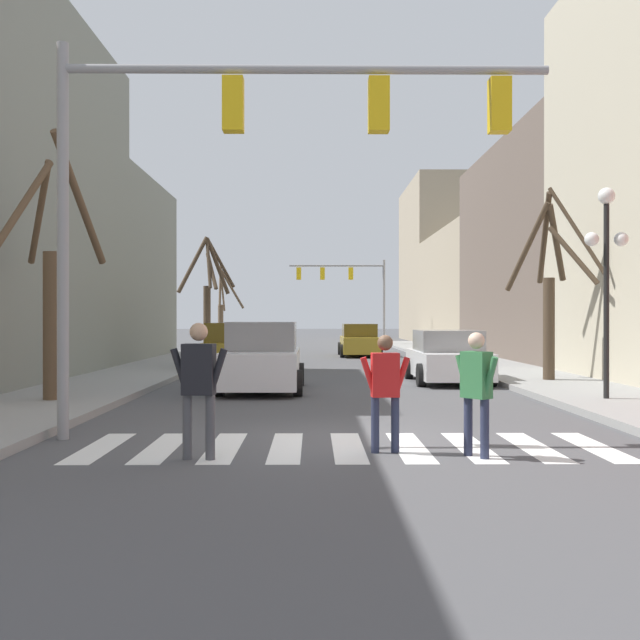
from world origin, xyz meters
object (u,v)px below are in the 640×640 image
Objects in this scene: traffic_signal_far at (348,282)px; pedestrian_on_right_sidewalk at (199,379)px; car_parked_left_near at (448,358)px; pedestrian_on_left_sidewalk at (385,383)px; car_parked_right_near at (232,348)px; street_tree_right_near at (54,284)px; street_tree_right_mid at (222,313)px; pedestrian_crossing_street at (476,383)px; traffic_signal_near at (247,143)px; car_driving_away_lane at (263,359)px; street_lamp_right_corner at (606,250)px; street_tree_left_near at (550,285)px; street_tree_right_far at (208,290)px; car_at_intersection at (359,341)px.

pedestrian_on_right_sidewalk is (-3.95, -41.28, -3.29)m from traffic_signal_far.
pedestrian_on_left_sidewalk reaches higher than car_parked_left_near.
street_tree_right_near is at bearing 166.81° from car_parked_right_near.
pedestrian_on_left_sidewalk is 0.34× the size of street_tree_right_mid.
pedestrian_crossing_street is 0.93× the size of pedestrian_on_right_sidewalk.
pedestrian_crossing_street reaches higher than car_parked_left_near.
car_driving_away_lane is (-0.28, 7.74, -3.77)m from traffic_signal_near.
street_lamp_right_corner is 2.50× the size of pedestrian_on_right_sidewalk.
car_driving_away_lane is 0.83× the size of street_tree_left_near.
traffic_signal_far is at bearing -12.72° from car_parked_right_near.
street_tree_right_far reaches higher than car_parked_left_near.
car_driving_away_lane is at bearing -168.21° from car_parked_right_near.
pedestrian_crossing_street is at bearing -77.38° from street_tree_right_mid.
street_tree_right_far is 2.19m from street_tree_right_mid.
car_parked_right_near is at bearing 159.91° from pedestrian_crossing_street.
traffic_signal_far is at bearing -0.46° from car_at_intersection.
car_at_intersection is 22.37m from street_tree_right_near.
car_parked_left_near is at bearing -107.79° from pedestrian_on_left_sidewalk.
pedestrian_crossing_street is (5.17, -17.26, 0.20)m from car_parked_right_near.
street_tree_right_far is (-12.13, 25.45, 0.06)m from street_lamp_right_corner.
car_at_intersection is 27.33m from pedestrian_on_right_sidewalk.
street_lamp_right_corner is 8.69m from car_driving_away_lane.
pedestrian_on_right_sidewalk is 33.47m from street_tree_right_mid.
street_tree_right_near is at bearing -53.20° from car_driving_away_lane.
car_at_intersection is 2.78× the size of pedestrian_crossing_street.
pedestrian_crossing_street is at bearing 20.67° from car_driving_away_lane.
traffic_signal_far reaches higher than street_lamp_right_corner.
pedestrian_on_right_sidewalk is (-2.53, -0.49, 0.10)m from pedestrian_on_left_sidewalk.
traffic_signal_far is 12.77m from street_tree_right_far.
car_driving_away_lane is at bearing 156.52° from street_lamp_right_corner.
street_tree_right_mid is (-2.25, 15.86, 1.36)m from car_parked_right_near.
pedestrian_on_right_sidewalk is at bearing -126.38° from street_tree_left_near.
car_parked_left_near is 0.75× the size of street_tree_right_near.
street_lamp_right_corner is 1.05× the size of car_parked_left_near.
traffic_signal_far is 11.30m from street_tree_right_mid.
street_tree_right_far reaches higher than traffic_signal_near.
car_at_intersection is (-1.63, 15.21, 0.03)m from car_parked_left_near.
car_parked_right_near is at bearing 129.46° from street_lamp_right_corner.
street_tree_left_near is at bearing 50.84° from traffic_signal_near.
traffic_signal_far is 1.38× the size of street_tree_right_mid.
street_tree_right_mid reaches higher than car_parked_left_near.
street_tree_right_mid reaches higher than street_lamp_right_corner.
car_parked_right_near is 0.77× the size of street_tree_right_far.
street_tree_right_near is at bearing -157.94° from street_tree_left_near.
street_lamp_right_corner is 2.76× the size of pedestrian_on_left_sidewalk.
car_driving_away_lane is 0.72× the size of street_tree_right_far.
traffic_signal_near is 1.57× the size of car_parked_right_near.
pedestrian_on_right_sidewalk reaches higher than pedestrian_crossing_street.
pedestrian_on_left_sidewalk is 12.29m from street_tree_left_near.
car_parked_left_near is 11.86m from pedestrian_crossing_street.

